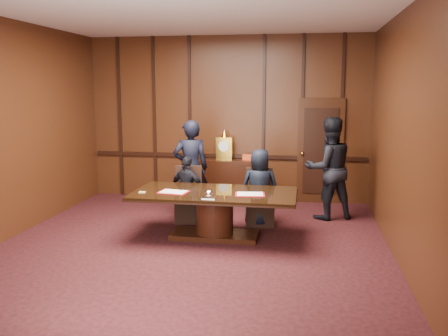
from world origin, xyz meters
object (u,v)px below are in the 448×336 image
(sideboard, at_px, (225,179))
(witness_left, at_px, (191,168))
(signatory_left, at_px, (188,190))
(signatory_right, at_px, (260,188))
(witness_right, at_px, (329,168))
(conference_table, at_px, (215,207))

(sideboard, bearing_deg, witness_left, -110.22)
(signatory_left, xyz_separation_m, signatory_right, (1.30, 0.00, 0.08))
(sideboard, relative_size, signatory_left, 1.33)
(signatory_right, bearing_deg, sideboard, -67.46)
(sideboard, bearing_deg, witness_right, -25.66)
(conference_table, xyz_separation_m, signatory_left, (-0.65, 0.80, 0.09))
(witness_left, height_order, witness_right, witness_right)
(sideboard, height_order, signatory_left, sideboard)
(signatory_left, bearing_deg, signatory_right, -163.96)
(signatory_left, height_order, witness_left, witness_left)
(witness_left, bearing_deg, conference_table, 99.80)
(sideboard, relative_size, witness_right, 0.85)
(conference_table, bearing_deg, sideboard, 96.13)
(signatory_right, distance_m, witness_right, 1.42)
(signatory_right, bearing_deg, signatory_left, -5.54)
(witness_right, bearing_deg, sideboard, -47.11)
(conference_table, bearing_deg, witness_left, 118.48)
(conference_table, height_order, witness_left, witness_left)
(signatory_right, bearing_deg, witness_right, -155.13)
(signatory_right, height_order, witness_left, witness_left)
(signatory_left, bearing_deg, conference_table, 145.14)
(signatory_left, bearing_deg, sideboard, -86.32)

